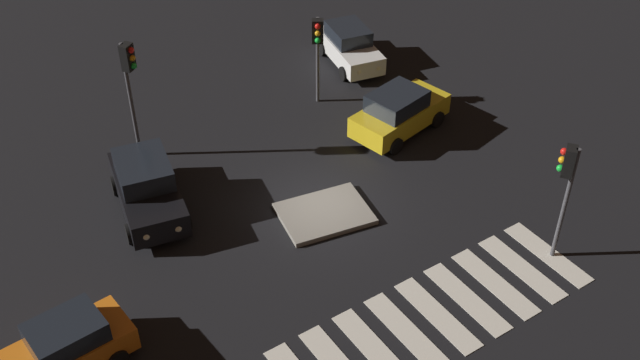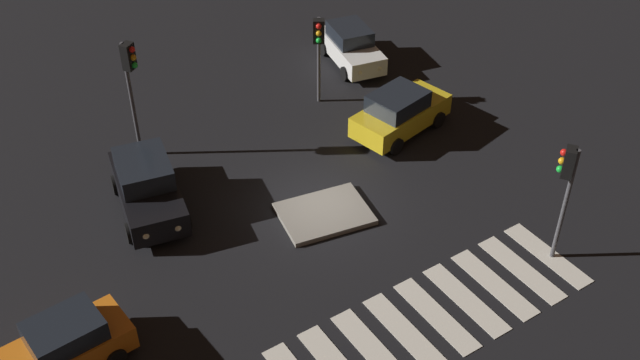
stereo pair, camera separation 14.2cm
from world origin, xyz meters
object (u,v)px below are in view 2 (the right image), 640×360
Objects in this scene: car_orange at (62,347)px; traffic_light_north at (319,41)px; car_yellow at (400,112)px; car_white at (351,46)px; traffic_light_east at (567,177)px; traffic_light_west at (130,73)px; traffic_island at (324,214)px; car_black at (147,187)px.

car_orange is 1.03× the size of traffic_light_north.
car_white is (1.52, 5.40, -0.05)m from car_yellow.
traffic_light_north is at bearing -155.16° from car_orange.
car_yellow is at bearing -169.38° from car_orange.
traffic_light_north is at bearing -45.12° from car_white.
traffic_light_east is at bearing 38.48° from traffic_light_north.
traffic_light_west is (-8.89, 4.00, 2.63)m from car_yellow.
traffic_light_east is at bearing -48.53° from traffic_island.
traffic_light_west is 7.47m from traffic_light_north.
traffic_light_east reaches higher than car_yellow.
traffic_light_north is (-2.99, -1.97, 2.01)m from car_white.
car_yellow is 8.41m from traffic_light_east.
car_yellow is 1.16× the size of traffic_light_north.
car_yellow is at bearing -39.34° from traffic_light_east.
car_black is at bearing -57.49° from car_white.
car_orange is at bearing -68.69° from traffic_light_west.
traffic_light_west is (-10.41, -1.40, 2.68)m from car_white.
car_yellow is 1.04× the size of traffic_light_east.
car_orange is at bearing -30.82° from car_black.
traffic_light_west is at bearing -70.87° from car_white.
traffic_light_west is (5.66, 8.00, 2.70)m from car_orange.
car_white is at bearing 49.95° from traffic_island.
car_orange is 18.61m from car_white.
traffic_island is at bearing -28.57° from car_white.
car_white reaches higher than car_orange.
car_yellow is 5.61m from car_white.
traffic_island is 10.48m from car_white.
traffic_light_west is at bearing -130.02° from car_orange.
traffic_light_west is (1.06, 3.01, 2.57)m from car_black.
car_black is 1.13× the size of car_white.
car_white is at bearing 64.23° from traffic_light_west.
car_orange is 0.95× the size of car_white.
traffic_light_east is at bearing 159.14° from car_orange.
car_orange is 0.93× the size of traffic_light_east.
traffic_light_east is 11.58m from traffic_light_north.
car_yellow is at bearing 56.12° from traffic_light_north.
traffic_light_west is (-3.68, 6.61, 3.42)m from traffic_island.
car_yellow is 1.06× the size of car_white.
car_yellow reaches higher than car_orange.
car_yellow is at bearing -4.26° from car_white.
traffic_light_east reaches higher than car_black.
car_black is 1.11× the size of traffic_light_east.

